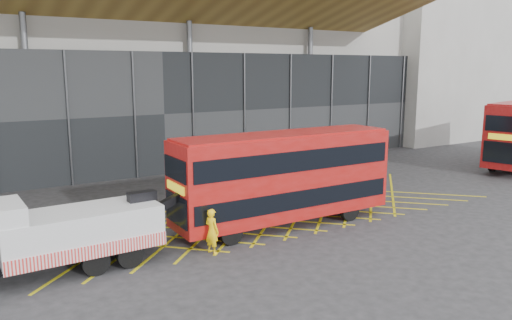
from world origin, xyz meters
TOP-DOWN VIEW (x-y plane):
  - ground_plane at (0.00, 0.00)m, footprint 120.00×120.00m
  - road_markings at (3.20, 0.00)m, footprint 23.16×7.16m
  - construction_building at (1.92, 18.40)m, footprint 55.00×23.97m
  - east_building at (32.00, 16.00)m, footprint 15.00×12.00m
  - recovery_truck at (-7.93, -2.17)m, footprint 9.38×2.48m
  - bus_towed at (2.44, -1.78)m, footprint 10.27×2.48m
  - worker at (-1.86, -3.23)m, footprint 0.59×0.73m

SIDE VIEW (x-z plane):
  - ground_plane at x=0.00m, z-range 0.00..0.00m
  - road_markings at x=3.20m, z-range 0.00..0.01m
  - worker at x=-1.86m, z-range 0.00..1.74m
  - recovery_truck at x=-7.93m, z-range -0.12..3.14m
  - bus_towed at x=2.44m, z-range 0.23..4.39m
  - construction_building at x=1.92m, z-range -0.02..17.98m
  - east_building at x=32.00m, z-range 0.00..20.00m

